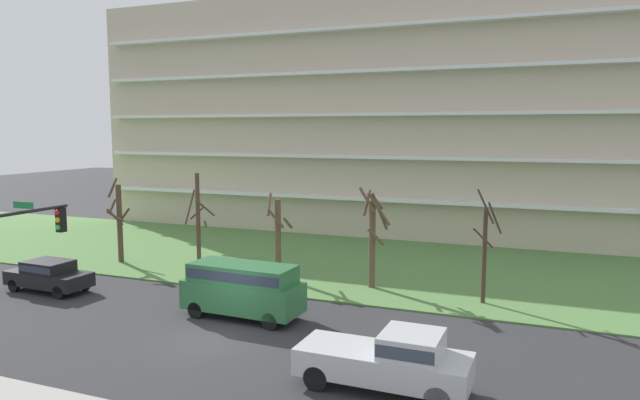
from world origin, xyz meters
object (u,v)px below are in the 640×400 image
Objects in this scene: tree_left at (198,221)px; van_green_near_left at (243,286)px; tree_far_right at (485,250)px; sedan_black_center_right at (49,274)px; pickup_silver_center_left at (390,359)px; tree_far_left at (119,221)px; traffic_signal_mast at (5,257)px; tree_right at (373,235)px; tree_center at (278,236)px.

van_green_near_left is (6.28, -6.13, -1.56)m from tree_left.
van_green_near_left is (-9.45, -5.79, -1.20)m from tree_far_right.
tree_far_right is at bearing -162.07° from sedan_black_center_right.
tree_left is 1.05× the size of pickup_silver_center_left.
tree_far_left is at bearing -79.02° from sedan_black_center_right.
traffic_signal_mast reaches higher than tree_far_left.
tree_left is at bearing -42.06° from van_green_near_left.
tree_right is 0.96× the size of tree_far_right.
tree_right is 0.92× the size of traffic_signal_mast.
tree_far_right is 0.96× the size of traffic_signal_mast.
pickup_silver_center_left is at bearing 152.07° from van_green_near_left.
traffic_signal_mast is at bearing -83.43° from tree_left.
tree_left is 1.27× the size of sedan_black_center_right.
tree_far_right is 1.00× the size of pickup_silver_center_left.
tree_left is at bearing -178.24° from tree_right.
tree_right is at bearing -154.54° from sedan_black_center_right.
tree_far_left is 0.91× the size of traffic_signal_mast.
tree_center is at bearing -144.13° from sedan_black_center_right.
tree_center is 14.35m from pickup_silver_center_left.
tree_left is at bearing -125.94° from sedan_black_center_right.
tree_left is at bearing -176.37° from tree_center.
tree_left is at bearing 143.58° from pickup_silver_center_left.
tree_center is at bearing 0.54° from tree_far_left.
pickup_silver_center_left is (19.82, -10.84, -1.59)m from tree_far_left.
tree_far_right reaches higher than tree_center.
tree_far_left is at bearing -179.62° from tree_right.
tree_left reaches higher than tree_right.
tree_left reaches higher than tree_far_right.
sedan_black_center_right is 0.79× the size of traffic_signal_mast.
tree_right is 7.66m from van_green_near_left.
tree_far_left is at bearing 177.95° from tree_left.
traffic_signal_mast is at bearing -121.42° from tree_right.
traffic_signal_mast is (-8.59, -14.06, 1.04)m from tree_right.
tree_center is at bearing -179.95° from tree_right.
tree_right reaches higher than sedan_black_center_right.
tree_far_left is 13.69m from van_green_near_left.
sedan_black_center_right is at bearing -146.31° from tree_center.
tree_right is at bearing 58.58° from traffic_signal_mast.
tree_left reaches higher than pickup_silver_center_left.
tree_center is at bearing 176.59° from tree_far_right.
tree_far_right is at bearing -1.24° from tree_left.
tree_right reaches higher than tree_center.
tree_left is (5.79, -0.21, 0.36)m from tree_far_left.
tree_right is 16.50m from traffic_signal_mast.
tree_center is (4.85, 0.31, -0.55)m from tree_left.
tree_center is (10.64, 0.10, -0.20)m from tree_far_left.
pickup_silver_center_left is (9.18, -10.94, -1.39)m from tree_center.
tree_far_right reaches higher than tree_far_left.
tree_left is 13.86m from traffic_signal_mast.
tree_far_right is at bearing 81.33° from pickup_silver_center_left.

